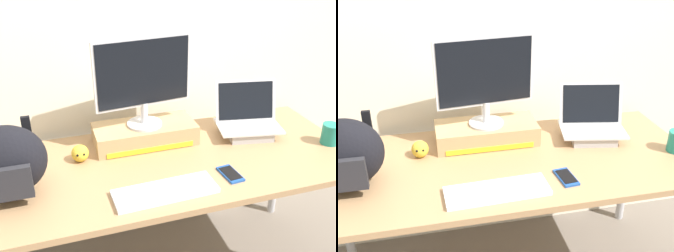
% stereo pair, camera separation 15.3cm
% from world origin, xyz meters
% --- Properties ---
extents(back_wall, '(7.00, 0.10, 2.60)m').
position_xyz_m(back_wall, '(0.00, 0.48, 1.30)').
color(back_wall, silver).
rests_on(back_wall, ground).
extents(desk, '(1.80, 0.77, 0.74)m').
position_xyz_m(desk, '(0.00, 0.00, 0.67)').
color(desk, '#A87F56').
rests_on(desk, ground).
extents(toner_box_yellow, '(0.51, 0.23, 0.10)m').
position_xyz_m(toner_box_yellow, '(-0.06, 0.21, 0.79)').
color(toner_box_yellow, tan).
rests_on(toner_box_yellow, desk).
extents(desktop_monitor, '(0.48, 0.17, 0.44)m').
position_xyz_m(desktop_monitor, '(-0.06, 0.21, 1.08)').
color(desktop_monitor, silver).
rests_on(desktop_monitor, toner_box_yellow).
extents(open_laptop, '(0.36, 0.28, 0.27)m').
position_xyz_m(open_laptop, '(0.48, 0.13, 0.80)').
color(open_laptop, '#ADADB2').
rests_on(open_laptop, desk).
extents(external_keyboard, '(0.44, 0.16, 0.02)m').
position_xyz_m(external_keyboard, '(-0.09, -0.25, 0.75)').
color(external_keyboard, white).
rests_on(external_keyboard, desk).
extents(messenger_backpack, '(0.32, 0.28, 0.30)m').
position_xyz_m(messenger_backpack, '(-0.69, -0.04, 0.89)').
color(messenger_backpack, black).
rests_on(messenger_backpack, desk).
extents(coffee_mug, '(0.13, 0.09, 0.10)m').
position_xyz_m(coffee_mug, '(0.83, -0.09, 0.79)').
color(coffee_mug, '#1E7F70').
rests_on(coffee_mug, desk).
extents(cell_phone, '(0.08, 0.14, 0.01)m').
position_xyz_m(cell_phone, '(0.22, -0.20, 0.75)').
color(cell_phone, '#19479E').
rests_on(cell_phone, desk).
extents(plush_toy, '(0.08, 0.08, 0.08)m').
position_xyz_m(plush_toy, '(-0.39, 0.12, 0.78)').
color(plush_toy, gold).
rests_on(plush_toy, desk).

